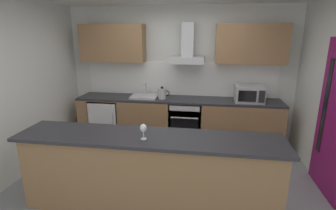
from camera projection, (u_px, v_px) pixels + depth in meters
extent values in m
cube|color=gray|center=(165.00, 184.00, 3.74)|extent=(5.36, 4.57, 0.02)
cube|color=silver|center=(180.00, 75.00, 5.14)|extent=(5.36, 0.12, 2.60)
cube|color=silver|center=(12.00, 90.00, 3.72)|extent=(0.12, 4.57, 2.60)
cube|color=white|center=(180.00, 79.00, 5.09)|extent=(3.71, 0.02, 0.66)
cube|color=olive|center=(177.00, 122.00, 5.02)|extent=(3.84, 0.60, 0.86)
cube|color=#28282D|center=(178.00, 100.00, 4.89)|extent=(3.84, 0.60, 0.04)
cube|color=olive|center=(149.00, 174.00, 3.11)|extent=(3.01, 0.52, 0.91)
cube|color=#28282D|center=(148.00, 138.00, 2.99)|extent=(3.11, 0.64, 0.04)
cube|color=olive|center=(113.00, 43.00, 4.95)|extent=(1.23, 0.32, 0.70)
cube|color=olive|center=(251.00, 44.00, 4.57)|extent=(1.23, 0.32, 0.70)
cube|color=#7A1456|center=(334.00, 120.00, 3.32)|extent=(0.04, 0.85, 2.05)
cube|color=black|center=(325.00, 107.00, 3.52)|extent=(0.01, 0.11, 1.31)
cube|color=slate|center=(186.00, 121.00, 4.97)|extent=(0.60, 0.56, 0.80)
cube|color=black|center=(184.00, 130.00, 4.70)|extent=(0.50, 0.02, 0.48)
cube|color=#B7BABC|center=(185.00, 109.00, 4.60)|extent=(0.54, 0.02, 0.09)
cylinder|color=#B7BABC|center=(184.00, 118.00, 4.61)|extent=(0.49, 0.02, 0.02)
cube|color=white|center=(108.00, 119.00, 5.20)|extent=(0.58, 0.56, 0.85)
cube|color=silver|center=(102.00, 124.00, 4.93)|extent=(0.55, 0.02, 0.80)
cylinder|color=#B7BABC|center=(113.00, 123.00, 4.87)|extent=(0.02, 0.02, 0.38)
cube|color=#B7BABC|center=(249.00, 94.00, 4.61)|extent=(0.50, 0.36, 0.30)
cube|color=black|center=(247.00, 96.00, 4.44)|extent=(0.30, 0.02, 0.19)
cube|color=black|center=(262.00, 97.00, 4.41)|extent=(0.10, 0.01, 0.21)
cube|color=silver|center=(144.00, 97.00, 4.96)|extent=(0.50, 0.40, 0.04)
cylinder|color=#B7BABC|center=(146.00, 90.00, 5.05)|extent=(0.03, 0.03, 0.26)
cylinder|color=#B7BABC|center=(145.00, 84.00, 4.94)|extent=(0.03, 0.16, 0.03)
cylinder|color=#B7BABC|center=(162.00, 94.00, 4.85)|extent=(0.15, 0.15, 0.20)
sphere|color=black|center=(162.00, 88.00, 4.82)|extent=(0.06, 0.06, 0.06)
cone|color=#B7BABC|center=(157.00, 91.00, 4.85)|extent=(0.09, 0.04, 0.07)
torus|color=black|center=(167.00, 93.00, 4.83)|extent=(0.11, 0.02, 0.11)
cube|color=#B7BABC|center=(187.00, 60.00, 4.75)|extent=(0.62, 0.45, 0.12)
cube|color=#B7BABC|center=(188.00, 40.00, 4.70)|extent=(0.22, 0.22, 0.60)
cylinder|color=silver|center=(144.00, 139.00, 2.90)|extent=(0.07, 0.07, 0.01)
cylinder|color=silver|center=(144.00, 135.00, 2.88)|extent=(0.01, 0.01, 0.09)
ellipsoid|color=silver|center=(143.00, 128.00, 2.86)|extent=(0.08, 0.08, 0.10)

